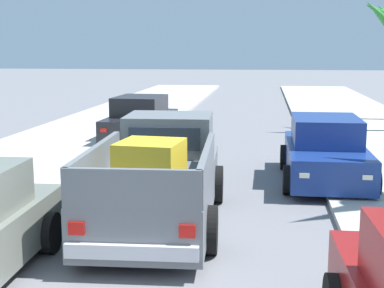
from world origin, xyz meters
name	(u,v)px	position (x,y,z in m)	size (l,w,h in m)	color
sidewalk_left	(56,151)	(-5.06, 12.00, 0.06)	(5.09, 60.00, 0.12)	#B2AFA8
curb_left	(93,152)	(-3.92, 12.00, 0.05)	(0.16, 60.00, 0.10)	silver
curb_right	(360,158)	(3.92, 12.00, 0.05)	(0.16, 60.00, 0.10)	silver
pickup_truck	(160,178)	(-0.67, 5.71, 0.80)	(2.39, 5.29, 1.80)	slate
car_left_mid	(325,152)	(2.64, 9.25, 0.71)	(2.04, 4.27, 1.54)	navy
car_right_mid	(141,120)	(-2.99, 14.53, 0.71)	(2.15, 4.31, 1.54)	black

